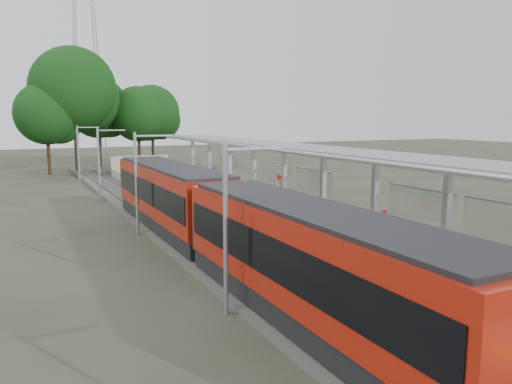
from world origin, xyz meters
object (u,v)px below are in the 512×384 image
at_px(bench_mid, 267,194).
at_px(info_pillar_far, 280,192).
at_px(bench_near, 367,221).
at_px(bench_far, 199,172).
at_px(train, 221,218).
at_px(info_pillar_near, 383,233).
at_px(litter_bin, 304,208).

bearing_deg(bench_mid, info_pillar_far, -86.57).
distance_m(bench_near, bench_far, 21.94).
xyz_separation_m(bench_near, bench_mid, (-0.47, 8.88, 0.05)).
bearing_deg(bench_near, bench_far, 85.69).
distance_m(train, bench_far, 21.77).
height_order(info_pillar_near, litter_bin, info_pillar_near).
relative_size(train, bench_mid, 16.59).
relative_size(bench_mid, info_pillar_far, 0.92).
bearing_deg(litter_bin, info_pillar_far, 83.21).
xyz_separation_m(bench_far, info_pillar_near, (-1.23, -24.63, 0.13)).
distance_m(info_pillar_far, litter_bin, 3.36).
bearing_deg(bench_mid, bench_far, 75.81).
relative_size(train, info_pillar_far, 15.22).
bearing_deg(info_pillar_near, info_pillar_far, 64.43).
xyz_separation_m(bench_mid, bench_far, (0.33, 13.06, -0.01)).
bearing_deg(litter_bin, info_pillar_near, -96.43).
relative_size(info_pillar_far, litter_bin, 2.18).
bearing_deg(bench_mid, bench_near, -99.71).
bearing_deg(info_pillar_far, train, -149.85).
bearing_deg(info_pillar_near, litter_bin, 64.54).
xyz_separation_m(bench_far, info_pillar_far, (-0.03, -14.10, 0.22)).
relative_size(bench_mid, litter_bin, 2.00).
bearing_deg(train, info_pillar_near, -36.21).
bearing_deg(bench_far, info_pillar_far, -86.93).
height_order(bench_mid, litter_bin, bench_mid).
relative_size(train, info_pillar_near, 17.31).
bearing_deg(bench_near, litter_bin, 92.43).
height_order(train, litter_bin, train).
distance_m(bench_mid, litter_bin, 4.37).
bearing_deg(train, bench_mid, 51.37).
relative_size(info_pillar_near, litter_bin, 1.92).
bearing_deg(litter_bin, bench_near, -82.89).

